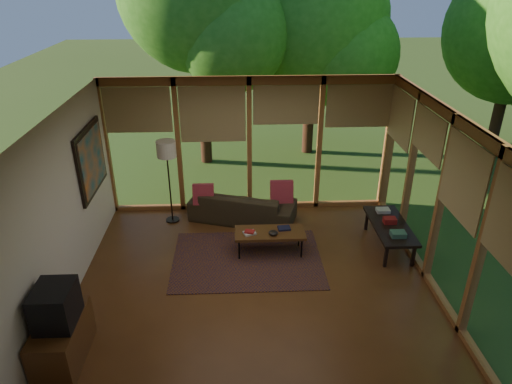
{
  "coord_description": "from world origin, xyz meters",
  "views": [
    {
      "loc": [
        -0.25,
        -5.87,
        4.46
      ],
      "look_at": [
        0.05,
        0.7,
        1.23
      ],
      "focal_mm": 32.0,
      "sensor_mm": 36.0,
      "label": 1
    }
  ],
  "objects_px": {
    "television": "(55,306)",
    "coffee_table": "(270,233)",
    "media_cabinet": "(62,340)",
    "side_console": "(390,227)",
    "floor_lamp": "(167,154)",
    "sofa": "(243,206)"
  },
  "relations": [
    {
      "from": "television",
      "to": "coffee_table",
      "type": "xyz_separation_m",
      "value": [
        2.74,
        2.28,
        -0.46
      ]
    },
    {
      "from": "television",
      "to": "media_cabinet",
      "type": "bearing_deg",
      "value": 180.0
    },
    {
      "from": "media_cabinet",
      "to": "side_console",
      "type": "height_order",
      "value": "media_cabinet"
    },
    {
      "from": "television",
      "to": "floor_lamp",
      "type": "distance_m",
      "value": 3.65
    },
    {
      "from": "sofa",
      "to": "television",
      "type": "relative_size",
      "value": 3.67
    },
    {
      "from": "side_console",
      "to": "sofa",
      "type": "bearing_deg",
      "value": 156.5
    },
    {
      "from": "television",
      "to": "coffee_table",
      "type": "bearing_deg",
      "value": 39.75
    },
    {
      "from": "media_cabinet",
      "to": "television",
      "type": "xyz_separation_m",
      "value": [
        0.02,
        0.0,
        0.55
      ]
    },
    {
      "from": "sofa",
      "to": "coffee_table",
      "type": "relative_size",
      "value": 1.68
    },
    {
      "from": "sofa",
      "to": "television",
      "type": "bearing_deg",
      "value": 74.03
    },
    {
      "from": "television",
      "to": "side_console",
      "type": "xyz_separation_m",
      "value": [
        4.85,
        2.38,
        -0.44
      ]
    },
    {
      "from": "coffee_table",
      "to": "side_console",
      "type": "relative_size",
      "value": 0.86
    },
    {
      "from": "media_cabinet",
      "to": "floor_lamp",
      "type": "xyz_separation_m",
      "value": [
        0.93,
        3.49,
        1.11
      ]
    },
    {
      "from": "sofa",
      "to": "side_console",
      "type": "relative_size",
      "value": 1.44
    },
    {
      "from": "floor_lamp",
      "to": "coffee_table",
      "type": "height_order",
      "value": "floor_lamp"
    },
    {
      "from": "media_cabinet",
      "to": "side_console",
      "type": "bearing_deg",
      "value": 26.04
    },
    {
      "from": "floor_lamp",
      "to": "coffee_table",
      "type": "distance_m",
      "value": 2.41
    },
    {
      "from": "media_cabinet",
      "to": "television",
      "type": "distance_m",
      "value": 0.55
    },
    {
      "from": "media_cabinet",
      "to": "side_console",
      "type": "distance_m",
      "value": 5.42
    },
    {
      "from": "coffee_table",
      "to": "media_cabinet",
      "type": "bearing_deg",
      "value": -140.45
    },
    {
      "from": "sofa",
      "to": "side_console",
      "type": "bearing_deg",
      "value": 173.88
    },
    {
      "from": "television",
      "to": "floor_lamp",
      "type": "xyz_separation_m",
      "value": [
        0.91,
        3.49,
        0.56
      ]
    }
  ]
}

